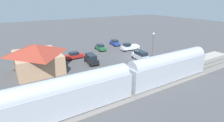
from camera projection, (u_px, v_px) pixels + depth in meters
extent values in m
plane|color=#4C4C4F|center=(132.00, 58.00, 45.63)|extent=(200.00, 200.00, 0.00)
cube|color=slate|center=(177.00, 76.00, 34.42)|extent=(4.80, 70.00, 0.18)
cube|color=#59544C|center=(180.00, 77.00, 33.79)|extent=(0.10, 70.00, 0.12)
cube|color=#59544C|center=(174.00, 74.00, 34.94)|extent=(0.10, 70.00, 0.12)
cube|color=#A8A399|center=(162.00, 70.00, 37.59)|extent=(3.20, 46.00, 0.30)
cube|color=#ADB2BC|center=(168.00, 69.00, 32.33)|extent=(2.90, 17.60, 3.70)
cube|color=red|center=(162.00, 68.00, 33.60)|extent=(0.04, 16.19, 0.36)
cylinder|color=#ADB2BC|center=(169.00, 60.00, 31.75)|extent=(2.75, 16.90, 2.76)
cube|color=#ADB2BC|center=(71.00, 98.00, 23.07)|extent=(2.90, 17.60, 3.70)
cube|color=red|center=(68.00, 95.00, 24.34)|extent=(0.04, 16.19, 0.36)
cylinder|color=#ADB2BC|center=(70.00, 86.00, 22.50)|extent=(2.75, 16.90, 2.76)
cube|color=tan|center=(38.00, 62.00, 37.14)|extent=(10.78, 8.54, 3.79)
pyramid|color=#9E3828|center=(36.00, 49.00, 36.21)|extent=(11.58, 9.34, 1.82)
cube|color=#4C3323|center=(59.00, 62.00, 39.58)|extent=(1.10, 0.08, 2.10)
cylinder|color=brown|center=(135.00, 73.00, 34.49)|extent=(0.22, 0.22, 0.85)
cylinder|color=#CC3F33|center=(135.00, 69.00, 34.24)|extent=(0.36, 0.36, 0.62)
sphere|color=tan|center=(135.00, 67.00, 34.10)|extent=(0.24, 0.24, 0.24)
cylinder|color=#23284C|center=(136.00, 73.00, 34.46)|extent=(0.22, 0.22, 0.85)
cylinder|color=silver|center=(136.00, 69.00, 34.21)|extent=(0.36, 0.36, 0.62)
sphere|color=tan|center=(136.00, 67.00, 34.07)|extent=(0.24, 0.24, 0.24)
cube|color=black|center=(91.00, 60.00, 41.34)|extent=(5.08, 2.45, 1.00)
cube|color=#19232D|center=(91.00, 56.00, 41.16)|extent=(3.59, 2.07, 0.88)
cylinder|color=black|center=(98.00, 64.00, 40.26)|extent=(0.22, 0.68, 0.68)
cylinder|color=black|center=(91.00, 65.00, 39.54)|extent=(0.22, 0.68, 0.68)
cylinder|color=black|center=(92.00, 59.00, 43.47)|extent=(0.22, 0.68, 0.68)
cylinder|color=black|center=(85.00, 60.00, 42.75)|extent=(0.22, 0.68, 0.68)
cube|color=silver|center=(140.00, 57.00, 43.88)|extent=(5.03, 2.30, 1.00)
cube|color=#19232D|center=(141.00, 53.00, 43.44)|extent=(3.54, 1.96, 0.88)
cylinder|color=black|center=(133.00, 57.00, 45.24)|extent=(0.22, 0.68, 0.68)
cylinder|color=black|center=(138.00, 56.00, 46.01)|extent=(0.22, 0.68, 0.68)
cylinder|color=black|center=(142.00, 61.00, 42.08)|extent=(0.22, 0.68, 0.68)
cylinder|color=black|center=(148.00, 60.00, 42.85)|extent=(0.22, 0.68, 0.68)
cube|color=red|center=(74.00, 56.00, 44.67)|extent=(1.95, 4.54, 0.76)
cube|color=#19232D|center=(74.00, 53.00, 44.44)|extent=(1.67, 2.20, 0.64)
cylinder|color=black|center=(79.00, 56.00, 46.31)|extent=(0.22, 0.68, 0.68)
cylinder|color=black|center=(82.00, 57.00, 45.05)|extent=(0.22, 0.68, 0.68)
cylinder|color=black|center=(67.00, 58.00, 44.54)|extent=(0.22, 0.68, 0.68)
cylinder|color=black|center=(69.00, 60.00, 43.28)|extent=(0.22, 0.68, 0.68)
cube|color=#236638|center=(100.00, 48.00, 52.30)|extent=(4.66, 2.28, 0.76)
cube|color=#19232D|center=(100.00, 45.00, 52.07)|extent=(2.31, 1.83, 0.64)
cylinder|color=black|center=(105.00, 50.00, 51.33)|extent=(0.22, 0.68, 0.68)
cylinder|color=black|center=(100.00, 51.00, 50.66)|extent=(0.22, 0.68, 0.68)
cylinder|color=black|center=(101.00, 47.00, 54.20)|extent=(0.22, 0.68, 0.68)
cylinder|color=black|center=(96.00, 48.00, 53.53)|extent=(0.22, 0.68, 0.68)
cube|color=#283D9E|center=(115.00, 43.00, 57.96)|extent=(4.73, 2.50, 0.76)
cube|color=#19232D|center=(115.00, 41.00, 57.73)|extent=(2.38, 1.93, 0.64)
cylinder|color=black|center=(119.00, 45.00, 56.91)|extent=(0.22, 0.68, 0.68)
cylinder|color=black|center=(115.00, 46.00, 56.31)|extent=(0.22, 0.68, 0.68)
cylinder|color=black|center=(115.00, 43.00, 59.86)|extent=(0.22, 0.68, 0.68)
cylinder|color=black|center=(111.00, 43.00, 59.25)|extent=(0.22, 0.68, 0.68)
cube|color=white|center=(130.00, 47.00, 52.20)|extent=(2.50, 5.57, 0.92)
cube|color=#19232D|center=(127.00, 45.00, 51.48)|extent=(1.89, 1.90, 0.84)
cylinder|color=black|center=(125.00, 50.00, 50.72)|extent=(0.22, 0.76, 0.76)
cylinder|color=black|center=(122.00, 49.00, 52.18)|extent=(0.22, 0.76, 0.76)
cylinder|color=black|center=(138.00, 49.00, 52.52)|extent=(0.22, 0.76, 0.76)
cylinder|color=black|center=(135.00, 47.00, 53.98)|extent=(0.22, 0.76, 0.76)
cube|color=white|center=(133.00, 45.00, 52.41)|extent=(2.16, 3.15, 0.20)
cylinder|color=#515156|center=(152.00, 51.00, 38.54)|extent=(0.16, 0.16, 7.20)
sphere|color=#EAE5C6|center=(154.00, 34.00, 37.30)|extent=(0.44, 0.44, 0.44)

